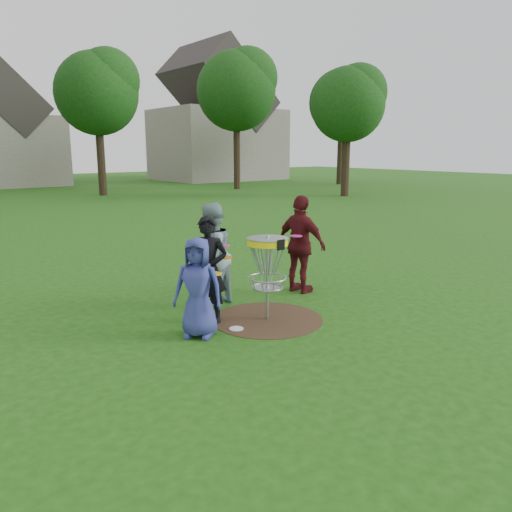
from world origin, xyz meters
TOP-DOWN VIEW (x-y plane):
  - ground at (0.00, 0.00)m, footprint 100.00×100.00m
  - dirt_patch at (0.00, 0.00)m, footprint 1.80×1.80m
  - player_blue at (-1.26, 0.04)m, footprint 0.83×0.85m
  - player_black at (-0.81, 0.48)m, footprint 0.71×0.74m
  - player_grey at (-0.33, 1.15)m, footprint 1.09×0.99m
  - player_maroon at (1.49, 0.85)m, footprint 0.65×1.16m
  - disc_on_grass at (-0.67, -0.07)m, footprint 0.22×0.22m
  - disc_golf_basket at (0.00, -0.00)m, footprint 0.66×0.67m
  - held_discs at (-0.14, 0.49)m, footprint 2.45×1.06m
  - house_row at (4.78, 33.07)m, footprint 44.50×10.65m

SIDE VIEW (x-z plane):
  - ground at x=0.00m, z-range 0.00..0.00m
  - dirt_patch at x=0.00m, z-range 0.00..0.01m
  - disc_on_grass at x=-0.67m, z-range 0.00..0.02m
  - player_blue at x=-1.26m, z-range 0.00..1.48m
  - player_black at x=-0.81m, z-range 0.00..1.71m
  - player_grey at x=-0.33m, z-range 0.00..1.82m
  - player_maroon at x=1.49m, z-range 0.00..1.86m
  - disc_golf_basket at x=0.00m, z-range 0.33..1.71m
  - held_discs at x=-0.14m, z-range 0.93..1.18m
  - house_row at x=4.78m, z-range -1.67..9.95m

